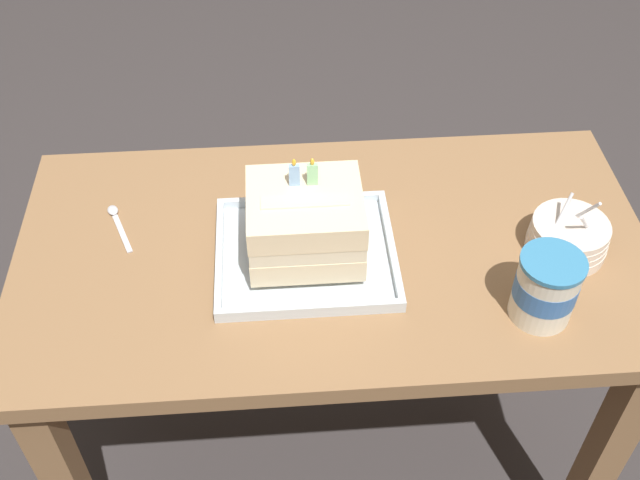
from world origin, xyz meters
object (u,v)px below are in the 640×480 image
(foil_tray, at_px, (306,254))
(birthday_cake, at_px, (305,222))
(bowl_stack, at_px, (568,237))
(serving_spoon_near_tray, at_px, (116,219))
(ice_cream_tub, at_px, (546,287))

(foil_tray, distance_m, birthday_cake, 0.08)
(foil_tray, relative_size, bowl_stack, 2.23)
(foil_tray, bearing_deg, birthday_cake, 90.00)
(foil_tray, xyz_separation_m, serving_spoon_near_tray, (-0.35, 0.12, -0.00))
(foil_tray, distance_m, bowl_stack, 0.46)
(birthday_cake, relative_size, ice_cream_tub, 1.54)
(birthday_cake, relative_size, serving_spoon_near_tray, 1.51)
(bowl_stack, relative_size, serving_spoon_near_tray, 1.10)
(bowl_stack, relative_size, ice_cream_tub, 1.13)
(bowl_stack, xyz_separation_m, ice_cream_tub, (-0.09, -0.14, 0.03))
(ice_cream_tub, bearing_deg, birthday_cake, 157.53)
(foil_tray, bearing_deg, bowl_stack, -1.95)
(foil_tray, distance_m, serving_spoon_near_tray, 0.37)
(foil_tray, xyz_separation_m, bowl_stack, (0.46, -0.02, 0.02))
(foil_tray, height_order, bowl_stack, bowl_stack)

